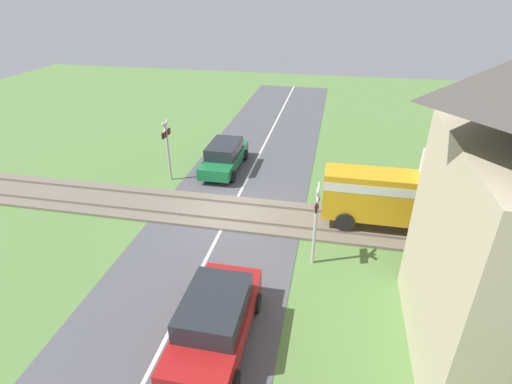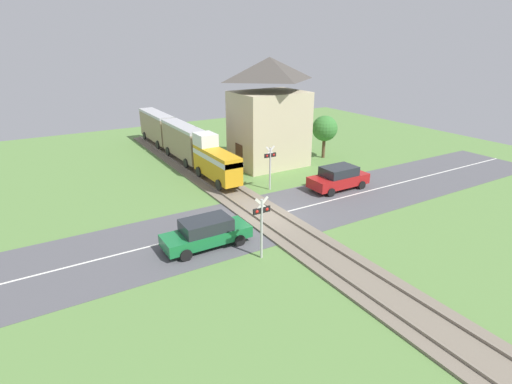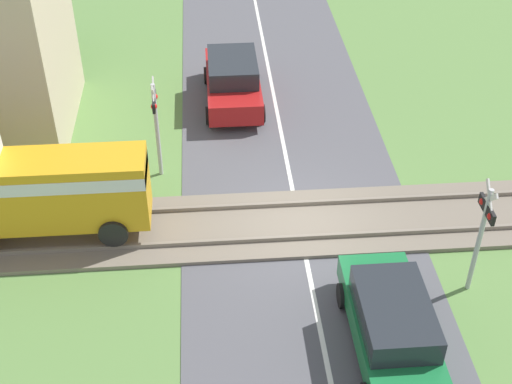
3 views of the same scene
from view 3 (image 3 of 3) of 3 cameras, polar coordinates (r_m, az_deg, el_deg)
name	(u,v)px [view 3 (image 3 of 3)]	position (r m, az deg, el deg)	size (l,w,h in m)	color
ground_plane	(299,225)	(19.48, 3.48, -2.64)	(60.00, 60.00, 0.00)	#5B8442
road_surface	(299,225)	(19.47, 3.48, -2.62)	(48.00, 6.40, 0.02)	#515156
track_bed	(299,223)	(19.43, 3.49, -2.49)	(2.80, 48.00, 0.24)	#756B5B
car_near_crossing	(392,326)	(16.03, 10.86, -10.46)	(4.45, 1.81, 1.50)	#197038
car_far_side	(233,80)	(24.56, -1.87, 8.97)	(4.30, 1.95, 1.63)	#A81919
crossing_signal_west_approach	(483,225)	(17.12, 17.70, -2.53)	(0.90, 0.18, 3.13)	#B7B7B7
crossing_signal_east_approach	(156,116)	(20.43, -8.03, 6.04)	(0.90, 0.18, 3.13)	#B7B7B7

